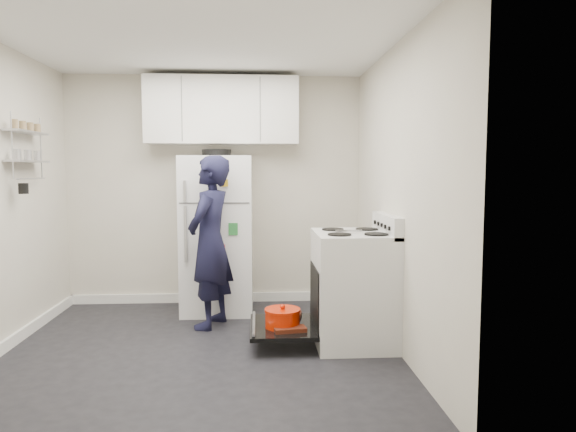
{
  "coord_description": "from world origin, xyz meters",
  "views": [
    {
      "loc": [
        0.46,
        -4.1,
        1.47
      ],
      "look_at": [
        0.75,
        0.62,
        1.05
      ],
      "focal_mm": 32.0,
      "sensor_mm": 36.0,
      "label": 1
    }
  ],
  "objects": [
    {
      "name": "upper_cabinets",
      "position": [
        0.1,
        1.43,
        2.1
      ],
      "size": [
        1.6,
        0.33,
        0.7
      ],
      "primitive_type": "cube",
      "color": "silver",
      "rests_on": "room"
    },
    {
      "name": "refrigerator",
      "position": [
        0.05,
        1.25,
        0.81
      ],
      "size": [
        0.72,
        0.74,
        1.69
      ],
      "color": "white",
      "rests_on": "ground"
    },
    {
      "name": "person",
      "position": [
        0.02,
        0.69,
        0.8
      ],
      "size": [
        0.56,
        0.68,
        1.61
      ],
      "primitive_type": "imported",
      "rotation": [
        0.0,
        0.0,
        -1.91
      ],
      "color": "black",
      "rests_on": "ground"
    },
    {
      "name": "electric_range",
      "position": [
        1.26,
        0.15,
        0.47
      ],
      "size": [
        0.66,
        0.76,
        1.1
      ],
      "color": "silver",
      "rests_on": "ground"
    },
    {
      "name": "wall_shelf_rack",
      "position": [
        -1.52,
        0.49,
        1.68
      ],
      "size": [
        0.14,
        0.6,
        0.61
      ],
      "color": "#B2B2B7",
      "rests_on": "room"
    },
    {
      "name": "room",
      "position": [
        -0.03,
        0.03,
        1.21
      ],
      "size": [
        3.21,
        3.21,
        2.51
      ],
      "color": "black",
      "rests_on": "ground"
    },
    {
      "name": "open_oven_door",
      "position": [
        0.67,
        0.13,
        0.19
      ],
      "size": [
        0.55,
        0.71,
        0.23
      ],
      "color": "black",
      "rests_on": "ground"
    }
  ]
}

